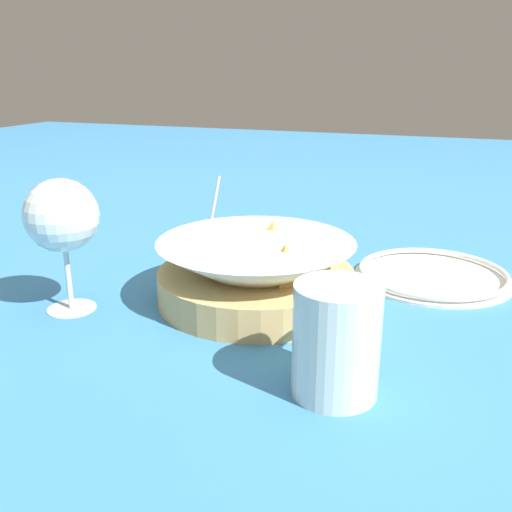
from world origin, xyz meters
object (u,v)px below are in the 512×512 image
food_basket (256,275)px  beer_mug (336,343)px  wine_glass (62,219)px  sauce_cup (210,244)px  side_plate (432,274)px

food_basket → beer_mug: size_ratio=2.08×
wine_glass → beer_mug: (-0.08, -0.37, -0.07)m
food_basket → beer_mug: 0.24m
sauce_cup → wine_glass: (-0.26, 0.08, 0.10)m
wine_glass → side_plate: (0.28, -0.44, -0.12)m
wine_glass → beer_mug: size_ratio=1.37×
food_basket → side_plate: bearing=-52.5°
wine_glass → food_basket: bearing=-62.8°
food_basket → sauce_cup: bearing=42.2°
sauce_cup → side_plate: bearing=-87.3°
beer_mug → wine_glass: bearing=78.4°
wine_glass → beer_mug: wine_glass is taller
sauce_cup → wine_glass: size_ratio=0.74×
wine_glass → side_plate: wine_glass is taller
sauce_cup → beer_mug: 0.45m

